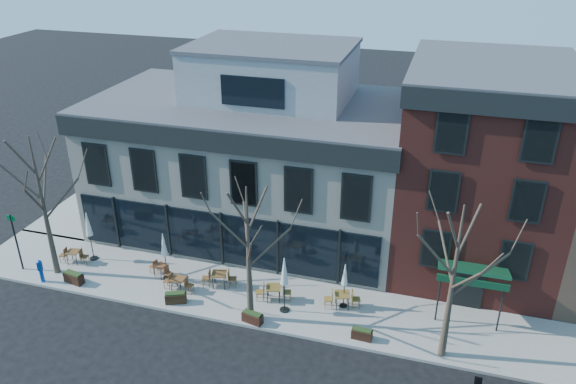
# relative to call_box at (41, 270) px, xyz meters

# --- Properties ---
(ground) EXTENTS (120.00, 120.00, 0.00)m
(ground) POSITION_rel_call_box_xyz_m (8.65, 4.20, -0.88)
(ground) COLOR black
(ground) RESTS_ON ground
(sidewalk_front) EXTENTS (33.50, 4.70, 0.15)m
(sidewalk_front) POSITION_rel_call_box_xyz_m (11.90, 2.05, -0.80)
(sidewalk_front) COLOR gray
(sidewalk_front) RESTS_ON ground
(sidewalk_side) EXTENTS (4.50, 12.00, 0.15)m
(sidewalk_side) POSITION_rel_call_box_xyz_m (-2.60, 10.20, -0.80)
(sidewalk_side) COLOR gray
(sidewalk_side) RESTS_ON ground
(corner_building) EXTENTS (18.39, 10.39, 11.10)m
(corner_building) POSITION_rel_call_box_xyz_m (8.73, 9.27, 3.85)
(corner_building) COLOR silver
(corner_building) RESTS_ON ground
(red_brick_building) EXTENTS (8.20, 11.78, 11.18)m
(red_brick_building) POSITION_rel_call_box_xyz_m (21.65, 9.18, 4.76)
(red_brick_building) COLOR maroon
(red_brick_building) RESTS_ON ground
(tree_corner) EXTENTS (3.93, 3.98, 7.92)m
(tree_corner) POSITION_rel_call_box_xyz_m (0.16, 1.00, 3.37)
(tree_corner) COLOR #382B21
(tree_corner) RESTS_ON sidewalk_front
(tree_mid) EXTENTS (3.50, 3.55, 7.04)m
(tree_mid) POSITION_rel_call_box_xyz_m (11.66, 0.30, 2.92)
(tree_mid) COLOR #382B21
(tree_mid) RESTS_ON sidewalk_front
(tree_right) EXTENTS (3.72, 3.77, 7.48)m
(tree_right) POSITION_rel_call_box_xyz_m (20.66, 0.30, 3.14)
(tree_right) COLOR #382B21
(tree_right) RESTS_ON sidewalk_front
(sign_pole) EXTENTS (0.50, 0.10, 3.40)m
(sign_pole) POSITION_rel_call_box_xyz_m (-1.85, 0.70, 1.20)
(sign_pole) COLOR black
(sign_pole) RESTS_ON sidewalk_front
(call_box) EXTENTS (0.28, 0.27, 1.37)m
(call_box) POSITION_rel_call_box_xyz_m (0.00, 0.00, 0.00)
(call_box) COLOR #0B3E96
(call_box) RESTS_ON sidewalk_front
(cafe_set_0) EXTENTS (1.71, 0.77, 0.88)m
(cafe_set_0) POSITION_rel_call_box_xyz_m (0.51, 2.07, -0.27)
(cafe_set_0) COLOR brown
(cafe_set_0) RESTS_ON sidewalk_front
(cafe_set_1) EXTENTS (1.61, 0.90, 0.83)m
(cafe_set_1) POSITION_rel_call_box_xyz_m (5.84, 2.23, -0.30)
(cafe_set_1) COLOR brown
(cafe_set_1) RESTS_ON sidewalk_front
(cafe_set_2) EXTENTS (1.71, 0.71, 0.89)m
(cafe_set_2) POSITION_rel_call_box_xyz_m (7.31, 1.35, -0.27)
(cafe_set_2) COLOR brown
(cafe_set_2) RESTS_ON sidewalk_front
(cafe_set_3) EXTENTS (1.90, 0.91, 0.97)m
(cafe_set_3) POSITION_rel_call_box_xyz_m (9.21, 2.28, -0.23)
(cafe_set_3) COLOR brown
(cafe_set_3) RESTS_ON sidewalk_front
(cafe_set_4) EXTENTS (1.87, 0.91, 0.96)m
(cafe_set_4) POSITION_rel_call_box_xyz_m (12.29, 1.96, -0.23)
(cafe_set_4) COLOR brown
(cafe_set_4) RESTS_ON sidewalk_front
(cafe_set_5) EXTENTS (1.89, 0.95, 0.97)m
(cafe_set_5) POSITION_rel_call_box_xyz_m (15.73, 2.36, -0.23)
(cafe_set_5) COLOR brown
(cafe_set_5) RESTS_ON sidewalk_front
(umbrella_0) EXTENTS (0.47, 0.47, 2.96)m
(umbrella_0) POSITION_rel_call_box_xyz_m (1.31, 2.71, 1.37)
(umbrella_0) COLOR black
(umbrella_0) RESTS_ON sidewalk_front
(umbrella_1) EXTENTS (0.44, 0.44, 2.73)m
(umbrella_1) POSITION_rel_call_box_xyz_m (6.20, 2.19, 1.20)
(umbrella_1) COLOR black
(umbrella_1) RESTS_ON sidewalk_front
(umbrella_3) EXTENTS (0.49, 0.49, 3.05)m
(umbrella_3) POSITION_rel_call_box_xyz_m (13.06, 1.30, 1.43)
(umbrella_3) COLOR black
(umbrella_3) RESTS_ON sidewalk_front
(umbrella_4) EXTENTS (0.40, 0.40, 2.47)m
(umbrella_4) POSITION_rel_call_box_xyz_m (15.79, 2.45, 1.02)
(umbrella_4) COLOR black
(umbrella_4) RESTS_ON sidewalk_front
(planter_0) EXTENTS (1.16, 0.63, 0.61)m
(planter_0) POSITION_rel_call_box_xyz_m (1.67, 0.40, -0.42)
(planter_0) COLOR black
(planter_0) RESTS_ON sidewalk_front
(planter_1) EXTENTS (1.13, 0.78, 0.59)m
(planter_1) POSITION_rel_call_box_xyz_m (7.63, 0.37, -0.44)
(planter_1) COLOR black
(planter_1) RESTS_ON sidewalk_front
(planter_2) EXTENTS (1.07, 0.61, 0.57)m
(planter_2) POSITION_rel_call_box_xyz_m (11.85, 0.00, -0.45)
(planter_2) COLOR black
(planter_2) RESTS_ON sidewalk_front
(planter_3) EXTENTS (0.97, 0.42, 0.53)m
(planter_3) POSITION_rel_call_box_xyz_m (17.07, 0.32, -0.46)
(planter_3) COLOR black
(planter_3) RESTS_ON sidewalk_front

